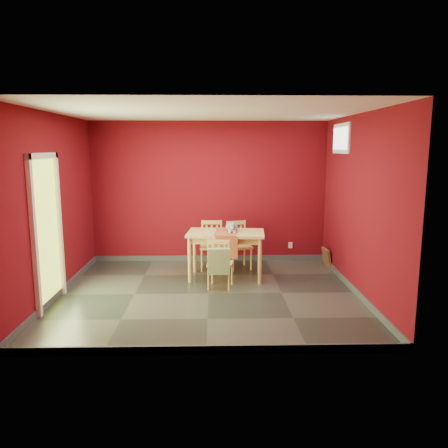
{
  "coord_description": "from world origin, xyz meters",
  "views": [
    {
      "loc": [
        0.09,
        -6.39,
        2.2
      ],
      "look_at": [
        0.25,
        0.45,
        1.0
      ],
      "focal_mm": 35.0,
      "sensor_mm": 36.0,
      "label": 1
    }
  ],
  "objects_px": {
    "chair_far_right": "(238,245)",
    "chair_near": "(220,263)",
    "cat": "(232,225)",
    "dining_table": "(226,238)",
    "tote_bag": "(219,261)",
    "picture_frame": "(327,258)",
    "chair_far_left": "(212,245)"
  },
  "relations": [
    {
      "from": "chair_far_right",
      "to": "chair_near",
      "type": "bearing_deg",
      "value": -106.8
    },
    {
      "from": "chair_near",
      "to": "chair_far_right",
      "type": "bearing_deg",
      "value": 73.2
    },
    {
      "from": "chair_far_right",
      "to": "cat",
      "type": "relative_size",
      "value": 2.0
    },
    {
      "from": "cat",
      "to": "picture_frame",
      "type": "relative_size",
      "value": 1.2
    },
    {
      "from": "chair_far_left",
      "to": "cat",
      "type": "bearing_deg",
      "value": -59.05
    },
    {
      "from": "chair_far_right",
      "to": "tote_bag",
      "type": "height_order",
      "value": "chair_far_right"
    },
    {
      "from": "chair_far_right",
      "to": "cat",
      "type": "xyz_separation_m",
      "value": [
        -0.15,
        -0.59,
        0.47
      ]
    },
    {
      "from": "tote_bag",
      "to": "cat",
      "type": "distance_m",
      "value": 0.92
    },
    {
      "from": "cat",
      "to": "chair_far_right",
      "type": "bearing_deg",
      "value": 60.58
    },
    {
      "from": "chair_far_right",
      "to": "tote_bag",
      "type": "distance_m",
      "value": 1.42
    },
    {
      "from": "dining_table",
      "to": "tote_bag",
      "type": "bearing_deg",
      "value": -99.63
    },
    {
      "from": "chair_far_right",
      "to": "dining_table",
      "type": "bearing_deg",
      "value": -111.89
    },
    {
      "from": "cat",
      "to": "dining_table",
      "type": "bearing_deg",
      "value": -178.14
    },
    {
      "from": "chair_far_left",
      "to": "tote_bag",
      "type": "bearing_deg",
      "value": -85.18
    },
    {
      "from": "cat",
      "to": "picture_frame",
      "type": "distance_m",
      "value": 2.03
    },
    {
      "from": "dining_table",
      "to": "cat",
      "type": "height_order",
      "value": "cat"
    },
    {
      "from": "tote_bag",
      "to": "picture_frame",
      "type": "height_order",
      "value": "tote_bag"
    },
    {
      "from": "dining_table",
      "to": "cat",
      "type": "bearing_deg",
      "value": 17.26
    },
    {
      "from": "chair_far_left",
      "to": "cat",
      "type": "xyz_separation_m",
      "value": [
        0.34,
        -0.57,
        0.46
      ]
    },
    {
      "from": "chair_far_right",
      "to": "tote_bag",
      "type": "bearing_deg",
      "value": -105.33
    },
    {
      "from": "tote_bag",
      "to": "dining_table",
      "type": "bearing_deg",
      "value": 80.37
    },
    {
      "from": "dining_table",
      "to": "chair_near",
      "type": "distance_m",
      "value": 0.63
    },
    {
      "from": "cat",
      "to": "tote_bag",
      "type": "bearing_deg",
      "value": -121.69
    },
    {
      "from": "chair_near",
      "to": "tote_bag",
      "type": "distance_m",
      "value": 0.22
    },
    {
      "from": "tote_bag",
      "to": "cat",
      "type": "relative_size",
      "value": 1.08
    },
    {
      "from": "chair_far_right",
      "to": "picture_frame",
      "type": "distance_m",
      "value": 1.67
    },
    {
      "from": "dining_table",
      "to": "chair_far_left",
      "type": "relative_size",
      "value": 1.53
    },
    {
      "from": "chair_far_right",
      "to": "picture_frame",
      "type": "height_order",
      "value": "chair_far_right"
    },
    {
      "from": "chair_far_left",
      "to": "chair_near",
      "type": "bearing_deg",
      "value": -83.24
    },
    {
      "from": "chair_far_left",
      "to": "picture_frame",
      "type": "xyz_separation_m",
      "value": [
        2.14,
        0.03,
        -0.27
      ]
    },
    {
      "from": "dining_table",
      "to": "tote_bag",
      "type": "xyz_separation_m",
      "value": [
        -0.13,
        -0.75,
        -0.21
      ]
    },
    {
      "from": "tote_bag",
      "to": "picture_frame",
      "type": "relative_size",
      "value": 1.3
    }
  ]
}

